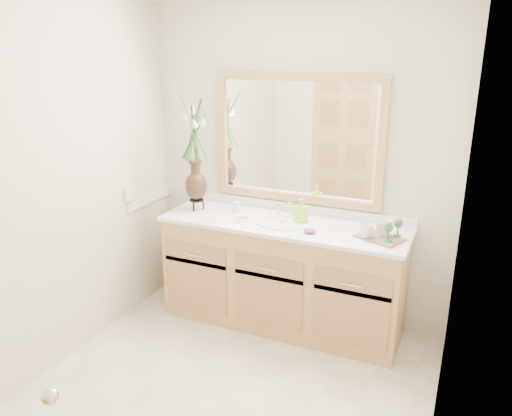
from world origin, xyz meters
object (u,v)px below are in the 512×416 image
at_px(tumbler, 237,207).
at_px(tray, 379,238).
at_px(soap_bottle, 301,211).
at_px(flower_vase, 194,140).

xyz_separation_m(tumbler, tray, (1.13, -0.13, -0.03)).
bearing_deg(tray, soap_bottle, -167.97).
bearing_deg(tumbler, tray, -6.46).
distance_m(flower_vase, tray, 1.55).
xyz_separation_m(tumbler, soap_bottle, (0.53, -0.01, 0.04)).
relative_size(soap_bottle, tray, 0.55).
relative_size(tumbler, tray, 0.27).
xyz_separation_m(flower_vase, tumbler, (0.32, 0.08, -0.52)).
xyz_separation_m(flower_vase, soap_bottle, (0.85, 0.07, -0.48)).
bearing_deg(soap_bottle, tumbler, -167.72).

